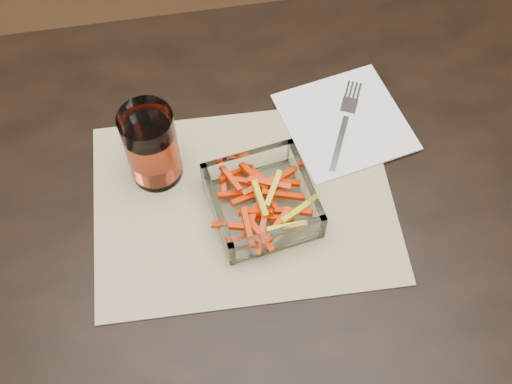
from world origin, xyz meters
TOP-DOWN VIEW (x-y plane):
  - dining_table at (0.00, 0.00)m, footprint 1.60×0.90m
  - placemat at (-0.09, 0.04)m, footprint 0.46×0.35m
  - glass_bowl at (-0.07, 0.02)m, footprint 0.16×0.16m
  - tumbler at (-0.22, 0.12)m, footprint 0.08×0.08m
  - napkin at (0.09, 0.16)m, footprint 0.22×0.22m
  - fork at (0.09, 0.15)m, footprint 0.09×0.17m

SIDE VIEW (x-z plane):
  - dining_table at x=0.00m, z-range 0.29..1.04m
  - placemat at x=-0.09m, z-range 0.75..0.75m
  - napkin at x=0.09m, z-range 0.75..0.76m
  - fork at x=0.09m, z-range 0.76..0.76m
  - glass_bowl at x=-0.07m, z-range 0.75..0.80m
  - tumbler at x=-0.22m, z-range 0.75..0.89m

